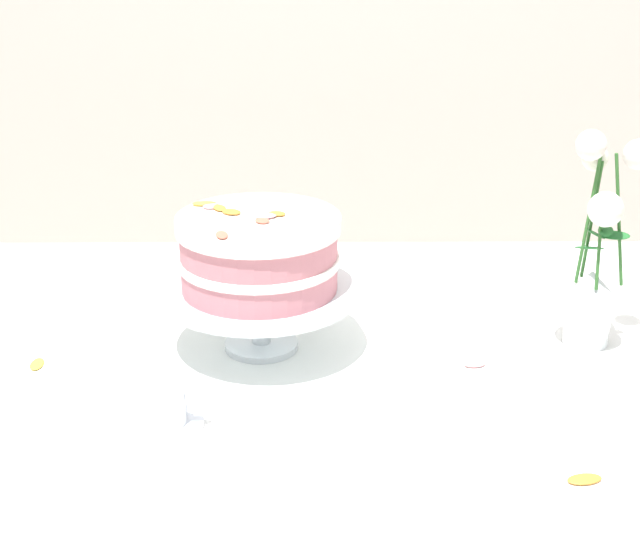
{
  "coord_description": "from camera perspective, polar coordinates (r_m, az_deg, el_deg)",
  "views": [
    {
      "loc": [
        -0.07,
        -1.23,
        1.36
      ],
      "look_at": [
        -0.06,
        0.01,
        0.86
      ],
      "focal_mm": 52.28,
      "sensor_mm": 36.0,
      "label": 1
    }
  ],
  "objects": [
    {
      "name": "layer_cake",
      "position": [
        1.34,
        -3.76,
        1.71
      ],
      "size": [
        0.24,
        0.24,
        0.12
      ],
      "color": "#CC7A84",
      "rests_on": "cake_stand"
    },
    {
      "name": "loose_petal_1",
      "position": [
        1.42,
        -16.94,
        -4.94
      ],
      "size": [
        0.02,
        0.04,
        0.01
      ],
      "primitive_type": "ellipsoid",
      "rotation": [
        0.0,
        0.0,
        1.64
      ],
      "color": "yellow",
      "rests_on": "dining_table"
    },
    {
      "name": "dining_table",
      "position": [
        1.4,
        2.43,
        -8.5
      ],
      "size": [
        1.4,
        1.0,
        0.74
      ],
      "color": "white",
      "rests_on": "ground"
    },
    {
      "name": "teacup",
      "position": [
        1.21,
        -9.97,
        -7.81
      ],
      "size": [
        0.12,
        0.12,
        0.06
      ],
      "color": "white",
      "rests_on": "dining_table"
    },
    {
      "name": "loose_petal_2",
      "position": [
        1.37,
        9.46,
        -5.09
      ],
      "size": [
        0.04,
        0.03,
        0.01
      ],
      "primitive_type": "ellipsoid",
      "rotation": [
        0.0,
        0.0,
        3.34
      ],
      "color": "pink",
      "rests_on": "dining_table"
    },
    {
      "name": "cake_stand",
      "position": [
        1.37,
        -3.68,
        -1.16
      ],
      "size": [
        0.29,
        0.29,
        0.1
      ],
      "color": "silver",
      "rests_on": "linen_napkin"
    },
    {
      "name": "linen_napkin",
      "position": [
        1.41,
        -3.6,
        -4.22
      ],
      "size": [
        0.35,
        0.35,
        0.0
      ],
      "primitive_type": "cube",
      "rotation": [
        0.0,
        0.0,
        0.09
      ],
      "color": "white",
      "rests_on": "dining_table"
    },
    {
      "name": "flower_vase",
      "position": [
        1.43,
        16.47,
        1.02
      ],
      "size": [
        0.11,
        0.1,
        0.33
      ],
      "color": "silver",
      "rests_on": "dining_table"
    },
    {
      "name": "loose_petal_0",
      "position": [
        1.15,
        15.88,
        -11.64
      ],
      "size": [
        0.05,
        0.03,
        0.01
      ],
      "primitive_type": "ellipsoid",
      "rotation": [
        0.0,
        0.0,
        0.22
      ],
      "color": "orange",
      "rests_on": "dining_table"
    }
  ]
}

